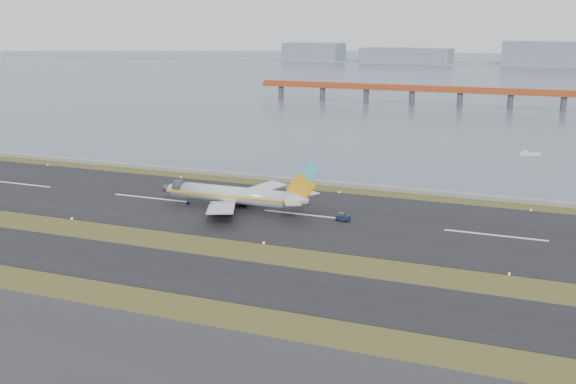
# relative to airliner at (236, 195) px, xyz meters

# --- Properties ---
(ground) EXTENTS (1000.00, 1000.00, 0.00)m
(ground) POSITION_rel_airliner_xyz_m (15.92, -27.82, -3.46)
(ground) COLOR #3E491A
(ground) RESTS_ON ground
(taxiway_strip) EXTENTS (1000.00, 18.00, 0.10)m
(taxiway_strip) POSITION_rel_airliner_xyz_m (15.92, -39.82, -3.41)
(taxiway_strip) COLOR black
(taxiway_strip) RESTS_ON ground
(runway_strip) EXTENTS (1000.00, 45.00, 0.10)m
(runway_strip) POSITION_rel_airliner_xyz_m (15.92, 2.18, -3.41)
(runway_strip) COLOR black
(runway_strip) RESTS_ON ground
(seawall) EXTENTS (1000.00, 2.50, 1.00)m
(seawall) POSITION_rel_airliner_xyz_m (15.92, 32.18, -2.96)
(seawall) COLOR gray
(seawall) RESTS_ON ground
(bay_water) EXTENTS (1400.00, 800.00, 1.30)m
(bay_water) POSITION_rel_airliner_xyz_m (15.92, 432.18, -3.46)
(bay_water) COLOR #42505E
(bay_water) RESTS_ON ground
(red_pier) EXTENTS (260.00, 5.00, 10.20)m
(red_pier) POSITION_rel_airliner_xyz_m (35.92, 222.18, 3.82)
(red_pier) COLOR #AC461D
(red_pier) RESTS_ON ground
(far_shoreline) EXTENTS (1400.00, 80.00, 60.50)m
(far_shoreline) POSITION_rel_airliner_xyz_m (29.54, 592.18, 2.61)
(far_shoreline) COLOR gray
(far_shoreline) RESTS_ON ground
(airliner) EXTENTS (38.52, 32.89, 12.80)m
(airliner) POSITION_rel_airliner_xyz_m (0.00, 0.00, 0.00)
(airliner) COLOR silver
(airliner) RESTS_ON ground
(pushback_tug) EXTENTS (2.89, 1.79, 1.80)m
(pushback_tug) POSITION_rel_airliner_xyz_m (24.80, 0.52, -2.58)
(pushback_tug) COLOR #121D32
(pushback_tug) RESTS_ON ground
(workboat_near) EXTENTS (6.81, 4.01, 1.58)m
(workboat_near) POSITION_rel_airliner_xyz_m (54.86, 95.55, -2.96)
(workboat_near) COLOR silver
(workboat_near) RESTS_ON ground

